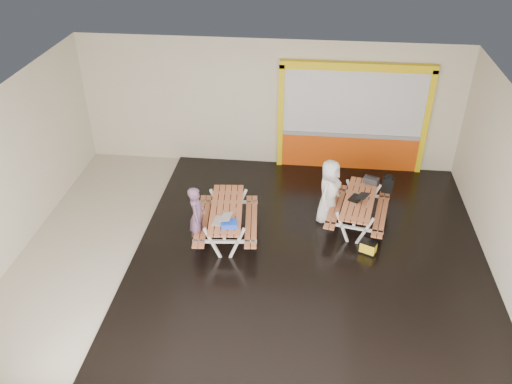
# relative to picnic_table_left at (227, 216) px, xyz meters

# --- Properties ---
(room) EXTENTS (10.02, 8.02, 3.52)m
(room) POSITION_rel_picnic_table_left_xyz_m (0.61, -0.49, 1.15)
(room) COLOR beige
(room) RESTS_ON ground
(deck) EXTENTS (7.50, 7.98, 0.05)m
(deck) POSITION_rel_picnic_table_left_xyz_m (1.86, -0.49, -0.58)
(deck) COLOR black
(deck) RESTS_ON room
(kiosk) EXTENTS (3.88, 0.16, 3.00)m
(kiosk) POSITION_rel_picnic_table_left_xyz_m (2.81, 3.44, 0.84)
(kiosk) COLOR #D94B0D
(kiosk) RESTS_ON room
(picnic_table_left) EXTENTS (1.51, 2.08, 0.79)m
(picnic_table_left) POSITION_rel_picnic_table_left_xyz_m (0.00, 0.00, 0.00)
(picnic_table_left) COLOR #BF6A40
(picnic_table_left) RESTS_ON deck
(picnic_table_right) EXTENTS (1.60, 2.08, 0.75)m
(picnic_table_right) POSITION_rel_picnic_table_left_xyz_m (2.92, 0.76, -0.03)
(picnic_table_right) COLOR #BF6A40
(picnic_table_right) RESTS_ON deck
(person_left) EXTENTS (0.36, 0.53, 1.40)m
(person_left) POSITION_rel_picnic_table_left_xyz_m (-0.57, -0.39, 0.22)
(person_left) COLOR #6B4965
(person_left) RESTS_ON deck
(person_right) EXTENTS (0.77, 0.92, 1.60)m
(person_right) POSITION_rel_picnic_table_left_xyz_m (2.23, 0.92, 0.19)
(person_right) COLOR white
(person_right) RESTS_ON deck
(laptop_left) EXTENTS (0.42, 0.39, 0.16)m
(laptop_left) POSITION_rel_picnic_table_left_xyz_m (-0.02, -0.48, 0.24)
(laptop_left) COLOR silver
(laptop_left) RESTS_ON picnic_table_left
(laptop_right) EXTENTS (0.51, 0.50, 0.17)m
(laptop_right) POSITION_rel_picnic_table_left_xyz_m (2.88, 0.73, 0.20)
(laptop_right) COLOR black
(laptop_right) RESTS_ON picnic_table_right
(blue_pouch) EXTENTS (0.38, 0.31, 0.10)m
(blue_pouch) POSITION_rel_picnic_table_left_xyz_m (0.16, -0.63, 0.23)
(blue_pouch) COLOR blue
(blue_pouch) RESTS_ON picnic_table_left
(toolbox) EXTENTS (0.39, 0.31, 0.20)m
(toolbox) POSITION_rel_picnic_table_left_xyz_m (3.22, 1.47, 0.23)
(toolbox) COLOR black
(toolbox) RESTS_ON picnic_table_right
(backpack) EXTENTS (0.29, 0.22, 0.45)m
(backpack) POSITION_rel_picnic_table_left_xyz_m (3.64, 1.59, 0.08)
(backpack) COLOR black
(backpack) RESTS_ON picnic_table_right
(dark_case) EXTENTS (0.41, 0.34, 0.13)m
(dark_case) POSITION_rel_picnic_table_left_xyz_m (2.64, 0.94, -0.49)
(dark_case) COLOR black
(dark_case) RESTS_ON deck
(fluke_bag) EXTENTS (0.41, 0.34, 0.30)m
(fluke_bag) POSITION_rel_picnic_table_left_xyz_m (3.10, -0.27, -0.41)
(fluke_bag) COLOR black
(fluke_bag) RESTS_ON deck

